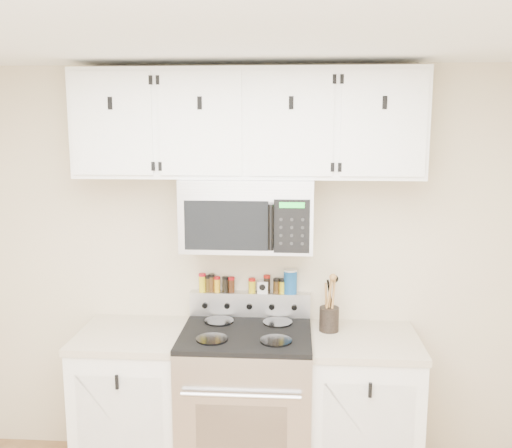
{
  "coord_description": "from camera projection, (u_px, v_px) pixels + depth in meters",
  "views": [
    {
      "loc": [
        0.28,
        -1.74,
        2.15
      ],
      "look_at": [
        0.06,
        1.45,
        1.59
      ],
      "focal_mm": 40.0,
      "sensor_mm": 36.0,
      "label": 1
    }
  ],
  "objects": [
    {
      "name": "back_wall",
      "position": [
        250.0,
        268.0,
        3.6
      ],
      "size": [
        3.5,
        0.01,
        2.5
      ],
      "primitive_type": "cube",
      "color": "beige",
      "rests_on": "floor"
    },
    {
      "name": "ceiling",
      "position": [
        203.0,
        5.0,
        1.67
      ],
      "size": [
        3.5,
        3.5,
        0.01
      ],
      "primitive_type": "cube",
      "color": "white",
      "rests_on": "back_wall"
    },
    {
      "name": "range",
      "position": [
        246.0,
        404.0,
        3.42
      ],
      "size": [
        0.76,
        0.65,
        1.1
      ],
      "color": "#B7B7BA",
      "rests_on": "floor"
    },
    {
      "name": "base_cabinet_left",
      "position": [
        135.0,
        403.0,
        3.5
      ],
      "size": [
        0.64,
        0.62,
        0.92
      ],
      "color": "white",
      "rests_on": "floor"
    },
    {
      "name": "base_cabinet_right",
      "position": [
        362.0,
        410.0,
        3.4
      ],
      "size": [
        0.64,
        0.62,
        0.92
      ],
      "color": "white",
      "rests_on": "floor"
    },
    {
      "name": "microwave",
      "position": [
        248.0,
        213.0,
        3.35
      ],
      "size": [
        0.76,
        0.44,
        0.42
      ],
      "color": "#9E9EA3",
      "rests_on": "back_wall"
    },
    {
      "name": "upper_cabinets",
      "position": [
        248.0,
        124.0,
        3.28
      ],
      "size": [
        2.0,
        0.35,
        0.62
      ],
      "color": "white",
      "rests_on": "back_wall"
    },
    {
      "name": "utensil_crock",
      "position": [
        329.0,
        317.0,
        3.42
      ],
      "size": [
        0.12,
        0.12,
        0.34
      ],
      "color": "black",
      "rests_on": "base_cabinet_right"
    },
    {
      "name": "kitchen_timer",
      "position": [
        263.0,
        287.0,
        3.58
      ],
      "size": [
        0.07,
        0.06,
        0.08
      ],
      "primitive_type": "cube",
      "rotation": [
        0.0,
        0.0,
        0.07
      ],
      "color": "silver",
      "rests_on": "range"
    },
    {
      "name": "salt_canister",
      "position": [
        290.0,
        281.0,
        3.56
      ],
      "size": [
        0.08,
        0.08,
        0.15
      ],
      "color": "#165299",
      "rests_on": "range"
    },
    {
      "name": "spice_jar_0",
      "position": [
        202.0,
        282.0,
        3.61
      ],
      "size": [
        0.04,
        0.04,
        0.12
      ],
      "color": "gold",
      "rests_on": "range"
    },
    {
      "name": "spice_jar_1",
      "position": [
        203.0,
        283.0,
        3.61
      ],
      "size": [
        0.04,
        0.04,
        0.11
      ],
      "color": "black",
      "rests_on": "range"
    },
    {
      "name": "spice_jar_2",
      "position": [
        208.0,
        284.0,
        3.6
      ],
      "size": [
        0.04,
        0.04,
        0.1
      ],
      "color": "#3E2D0F",
      "rests_on": "range"
    },
    {
      "name": "spice_jar_3",
      "position": [
        211.0,
        283.0,
        3.6
      ],
      "size": [
        0.04,
        0.04,
        0.11
      ],
      "color": "#472B11",
      "rests_on": "range"
    },
    {
      "name": "spice_jar_4",
      "position": [
        217.0,
        284.0,
        3.6
      ],
      "size": [
        0.04,
        0.04,
        0.1
      ],
      "color": "gold",
      "rests_on": "range"
    },
    {
      "name": "spice_jar_5",
      "position": [
        225.0,
        284.0,
        3.6
      ],
      "size": [
        0.04,
        0.04,
        0.1
      ],
      "color": "black",
      "rests_on": "range"
    },
    {
      "name": "spice_jar_6",
      "position": [
        232.0,
        284.0,
        3.59
      ],
      "size": [
        0.04,
        0.04,
        0.1
      ],
      "color": "#3D1F0E",
      "rests_on": "range"
    },
    {
      "name": "spice_jar_7",
      "position": [
        252.0,
        285.0,
        3.59
      ],
      "size": [
        0.05,
        0.05,
        0.09
      ],
      "color": "gold",
      "rests_on": "range"
    },
    {
      "name": "spice_jar_8",
      "position": [
        267.0,
        284.0,
        3.58
      ],
      "size": [
        0.04,
        0.04,
        0.11
      ],
      "color": "black",
      "rests_on": "range"
    },
    {
      "name": "spice_jar_9",
      "position": [
        276.0,
        286.0,
        3.58
      ],
      "size": [
        0.04,
        0.04,
        0.09
      ],
      "color": "#3D280E",
      "rests_on": "range"
    },
    {
      "name": "spice_jar_10",
      "position": [
        282.0,
        286.0,
        3.57
      ],
      "size": [
        0.04,
        0.04,
        0.09
      ],
      "color": "gold",
      "rests_on": "range"
    }
  ]
}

